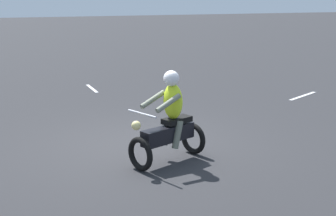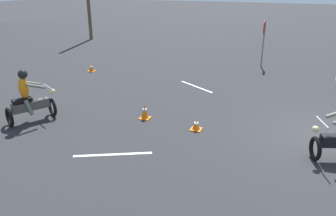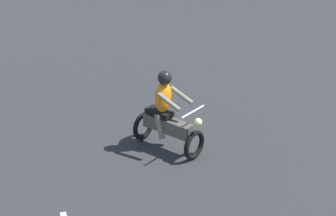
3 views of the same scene
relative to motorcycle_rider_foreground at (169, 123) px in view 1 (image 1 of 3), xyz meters
The scene contains 4 objects.
ground_plane 1.33m from the motorcycle_rider_foreground, ahead, with size 120.00×120.00×0.00m, color #28282B.
motorcycle_rider_foreground is the anchor object (origin of this frame).
lane_stripe_e 7.31m from the motorcycle_rider_foreground, ahead, with size 0.10×1.39×0.01m, color silver.
lane_stripe_se 7.00m from the motorcycle_rider_foreground, 58.51° to the right, with size 0.10×1.58×0.01m, color silver.
Camera 1 is at (-8.48, 3.06, 2.92)m, focal length 50.00 mm.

